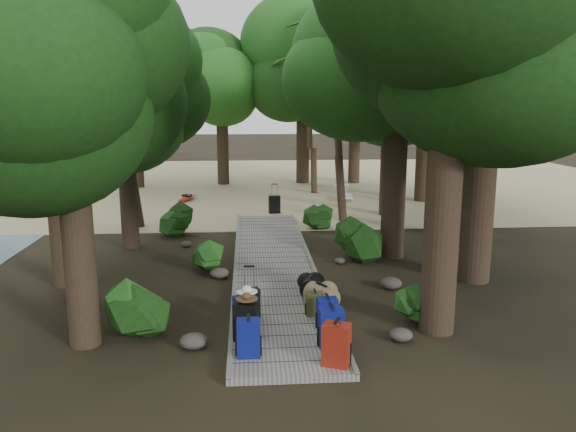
{
  "coord_description": "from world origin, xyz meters",
  "views": [
    {
      "loc": [
        -0.65,
        -12.64,
        4.13
      ],
      "look_at": [
        0.48,
        2.58,
        1.0
      ],
      "focal_mm": 35.0,
      "sensor_mm": 36.0,
      "label": 1
    }
  ],
  "objects_px": {
    "backpack_left_a": "(248,336)",
    "kayak": "(187,197)",
    "duffel_right_khaki": "(322,296)",
    "backpack_right_b": "(331,325)",
    "backpack_right_a": "(336,342)",
    "backpack_right_c": "(327,312)",
    "backpack_right_d": "(315,303)",
    "sun_lounger": "(345,193)",
    "backpack_left_c": "(245,312)",
    "backpack_left_b": "(246,319)",
    "lone_suitcase_on_sand": "(274,204)",
    "suitcase_on_boardwalk": "(250,303)",
    "duffel_right_black": "(312,286)"
  },
  "relations": [
    {
      "from": "suitcase_on_boardwalk",
      "to": "backpack_right_c",
      "type": "bearing_deg",
      "value": -40.13
    },
    {
      "from": "backpack_left_a",
      "to": "duffel_right_khaki",
      "type": "bearing_deg",
      "value": 56.15
    },
    {
      "from": "backpack_right_d",
      "to": "duffel_right_khaki",
      "type": "distance_m",
      "value": 0.48
    },
    {
      "from": "backpack_right_b",
      "to": "sun_lounger",
      "type": "relative_size",
      "value": 0.39
    },
    {
      "from": "backpack_left_c",
      "to": "kayak",
      "type": "bearing_deg",
      "value": 82.56
    },
    {
      "from": "duffel_right_khaki",
      "to": "backpack_right_b",
      "type": "bearing_deg",
      "value": -123.32
    },
    {
      "from": "duffel_right_khaki",
      "to": "suitcase_on_boardwalk",
      "type": "relative_size",
      "value": 1.15
    },
    {
      "from": "sun_lounger",
      "to": "backpack_right_d",
      "type": "bearing_deg",
      "value": -95.45
    },
    {
      "from": "duffel_right_black",
      "to": "backpack_right_c",
      "type": "bearing_deg",
      "value": -69.98
    },
    {
      "from": "backpack_right_b",
      "to": "duffel_right_khaki",
      "type": "relative_size",
      "value": 1.11
    },
    {
      "from": "backpack_right_c",
      "to": "backpack_right_b",
      "type": "bearing_deg",
      "value": -96.86
    },
    {
      "from": "backpack_right_a",
      "to": "duffel_right_khaki",
      "type": "bearing_deg",
      "value": 111.2
    },
    {
      "from": "backpack_left_c",
      "to": "backpack_right_c",
      "type": "distance_m",
      "value": 1.46
    },
    {
      "from": "backpack_left_b",
      "to": "backpack_right_c",
      "type": "bearing_deg",
      "value": 31.06
    },
    {
      "from": "backpack_right_b",
      "to": "backpack_left_b",
      "type": "bearing_deg",
      "value": 161.66
    },
    {
      "from": "duffel_right_khaki",
      "to": "kayak",
      "type": "relative_size",
      "value": 0.2
    },
    {
      "from": "backpack_left_b",
      "to": "duffel_right_khaki",
      "type": "bearing_deg",
      "value": 60.49
    },
    {
      "from": "backpack_left_a",
      "to": "kayak",
      "type": "distance_m",
      "value": 15.37
    },
    {
      "from": "duffel_right_black",
      "to": "backpack_right_a",
      "type": "bearing_deg",
      "value": -71.9
    },
    {
      "from": "kayak",
      "to": "duffel_right_black",
      "type": "bearing_deg",
      "value": -54.83
    },
    {
      "from": "backpack_left_a",
      "to": "backpack_right_d",
      "type": "bearing_deg",
      "value": 53.67
    },
    {
      "from": "backpack_right_d",
      "to": "duffel_right_khaki",
      "type": "bearing_deg",
      "value": 66.5
    },
    {
      "from": "backpack_left_a",
      "to": "backpack_right_a",
      "type": "relative_size",
      "value": 0.93
    },
    {
      "from": "duffel_right_khaki",
      "to": "duffel_right_black",
      "type": "distance_m",
      "value": 0.69
    },
    {
      "from": "lone_suitcase_on_sand",
      "to": "backpack_right_b",
      "type": "bearing_deg",
      "value": -95.45
    },
    {
      "from": "kayak",
      "to": "backpack_left_a",
      "type": "bearing_deg",
      "value": -62.81
    },
    {
      "from": "backpack_right_b",
      "to": "sun_lounger",
      "type": "height_order",
      "value": "backpack_right_b"
    },
    {
      "from": "backpack_left_c",
      "to": "duffel_right_black",
      "type": "distance_m",
      "value": 2.32
    },
    {
      "from": "kayak",
      "to": "sun_lounger",
      "type": "xyz_separation_m",
      "value": [
        6.64,
        -0.39,
        0.14
      ]
    },
    {
      "from": "backpack_right_a",
      "to": "kayak",
      "type": "bearing_deg",
      "value": 127.56
    },
    {
      "from": "backpack_left_a",
      "to": "sun_lounger",
      "type": "height_order",
      "value": "backpack_left_a"
    },
    {
      "from": "backpack_right_c",
      "to": "backpack_right_d",
      "type": "height_order",
      "value": "backpack_right_c"
    },
    {
      "from": "backpack_left_c",
      "to": "backpack_right_c",
      "type": "relative_size",
      "value": 1.17
    },
    {
      "from": "backpack_left_a",
      "to": "backpack_left_b",
      "type": "distance_m",
      "value": 0.64
    },
    {
      "from": "backpack_left_a",
      "to": "backpack_right_c",
      "type": "distance_m",
      "value": 1.75
    },
    {
      "from": "backpack_right_a",
      "to": "backpack_right_c",
      "type": "relative_size",
      "value": 1.19
    },
    {
      "from": "backpack_right_d",
      "to": "duffel_right_black",
      "type": "distance_m",
      "value": 1.12
    },
    {
      "from": "backpack_right_a",
      "to": "suitcase_on_boardwalk",
      "type": "distance_m",
      "value": 2.43
    },
    {
      "from": "backpack_right_b",
      "to": "duffel_right_black",
      "type": "distance_m",
      "value": 2.53
    },
    {
      "from": "lone_suitcase_on_sand",
      "to": "kayak",
      "type": "height_order",
      "value": "lone_suitcase_on_sand"
    },
    {
      "from": "backpack_left_a",
      "to": "suitcase_on_boardwalk",
      "type": "relative_size",
      "value": 1.21
    },
    {
      "from": "backpack_right_b",
      "to": "backpack_right_d",
      "type": "xyz_separation_m",
      "value": [
        -0.1,
        1.41,
        -0.12
      ]
    },
    {
      "from": "backpack_right_a",
      "to": "sun_lounger",
      "type": "bearing_deg",
      "value": 103.24
    },
    {
      "from": "backpack_left_b",
      "to": "backpack_right_b",
      "type": "xyz_separation_m",
      "value": [
        1.4,
        -0.36,
        -0.01
      ]
    },
    {
      "from": "sun_lounger",
      "to": "suitcase_on_boardwalk",
      "type": "bearing_deg",
      "value": -100.46
    },
    {
      "from": "backpack_right_c",
      "to": "backpack_left_c",
      "type": "bearing_deg",
      "value": 179.21
    },
    {
      "from": "backpack_left_c",
      "to": "duffel_right_khaki",
      "type": "height_order",
      "value": "backpack_left_c"
    },
    {
      "from": "backpack_left_b",
      "to": "backpack_left_c",
      "type": "relative_size",
      "value": 1.02
    },
    {
      "from": "duffel_right_khaki",
      "to": "kayak",
      "type": "xyz_separation_m",
      "value": [
        -3.98,
        13.04,
        -0.15
      ]
    },
    {
      "from": "backpack_left_a",
      "to": "duffel_right_khaki",
      "type": "relative_size",
      "value": 1.05
    }
  ]
}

